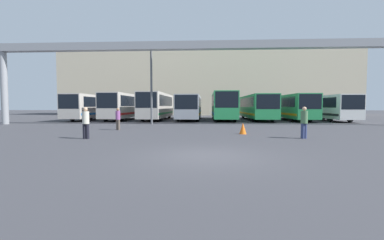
{
  "coord_description": "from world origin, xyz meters",
  "views": [
    {
      "loc": [
        0.01,
        -8.82,
        1.73
      ],
      "look_at": [
        -1.47,
        17.5,
        0.3
      ],
      "focal_mm": 24.0,
      "sensor_mm": 36.0,
      "label": 1
    }
  ],
  "objects_px": {
    "bus_slot_2": "(157,105)",
    "pedestrian_far_center": "(118,118)",
    "bus_slot_0": "(94,106)",
    "lamp_post": "(151,80)",
    "bus_slot_5": "(256,106)",
    "bus_slot_1": "(123,105)",
    "pedestrian_mid_right": "(304,122)",
    "bus_slot_6": "(290,106)",
    "bus_slot_4": "(223,105)",
    "pedestrian_near_right": "(86,122)",
    "traffic_cone": "(243,128)",
    "bus_slot_3": "(190,106)",
    "bus_slot_7": "(327,106)"
  },
  "relations": [
    {
      "from": "pedestrian_near_right",
      "to": "bus_slot_7",
      "type": "bearing_deg",
      "value": -140.93
    },
    {
      "from": "pedestrian_far_center",
      "to": "traffic_cone",
      "type": "bearing_deg",
      "value": 13.35
    },
    {
      "from": "bus_slot_0",
      "to": "bus_slot_6",
      "type": "distance_m",
      "value": 24.96
    },
    {
      "from": "bus_slot_2",
      "to": "bus_slot_5",
      "type": "distance_m",
      "value": 12.49
    },
    {
      "from": "bus_slot_1",
      "to": "pedestrian_near_right",
      "type": "bearing_deg",
      "value": -77.47
    },
    {
      "from": "bus_slot_6",
      "to": "pedestrian_mid_right",
      "type": "height_order",
      "value": "bus_slot_6"
    },
    {
      "from": "bus_slot_0",
      "to": "bus_slot_2",
      "type": "relative_size",
      "value": 1.03
    },
    {
      "from": "bus_slot_0",
      "to": "bus_slot_4",
      "type": "distance_m",
      "value": 16.64
    },
    {
      "from": "bus_slot_4",
      "to": "bus_slot_5",
      "type": "height_order",
      "value": "bus_slot_4"
    },
    {
      "from": "pedestrian_near_right",
      "to": "lamp_post",
      "type": "distance_m",
      "value": 11.65
    },
    {
      "from": "bus_slot_4",
      "to": "bus_slot_5",
      "type": "bearing_deg",
      "value": 3.54
    },
    {
      "from": "pedestrian_far_center",
      "to": "pedestrian_near_right",
      "type": "bearing_deg",
      "value": -61.34
    },
    {
      "from": "bus_slot_0",
      "to": "pedestrian_mid_right",
      "type": "bearing_deg",
      "value": -43.11
    },
    {
      "from": "bus_slot_0",
      "to": "lamp_post",
      "type": "distance_m",
      "value": 12.65
    },
    {
      "from": "bus_slot_1",
      "to": "pedestrian_mid_right",
      "type": "bearing_deg",
      "value": -48.24
    },
    {
      "from": "pedestrian_far_center",
      "to": "pedestrian_mid_right",
      "type": "bearing_deg",
      "value": 7.64
    },
    {
      "from": "bus_slot_7",
      "to": "bus_slot_2",
      "type": "bearing_deg",
      "value": 179.05
    },
    {
      "from": "bus_slot_1",
      "to": "bus_slot_7",
      "type": "distance_m",
      "value": 24.97
    },
    {
      "from": "pedestrian_mid_right",
      "to": "lamp_post",
      "type": "xyz_separation_m",
      "value": [
        -10.43,
        10.33,
        3.33
      ]
    },
    {
      "from": "bus_slot_0",
      "to": "traffic_cone",
      "type": "height_order",
      "value": "bus_slot_0"
    },
    {
      "from": "bus_slot_2",
      "to": "lamp_post",
      "type": "xyz_separation_m",
      "value": [
        1.01,
        -8.01,
        2.33
      ]
    },
    {
      "from": "bus_slot_5",
      "to": "pedestrian_near_right",
      "type": "bearing_deg",
      "value": -123.0
    },
    {
      "from": "bus_slot_0",
      "to": "pedestrian_near_right",
      "type": "height_order",
      "value": "bus_slot_0"
    },
    {
      "from": "bus_slot_2",
      "to": "pedestrian_near_right",
      "type": "bearing_deg",
      "value": -90.31
    },
    {
      "from": "pedestrian_near_right",
      "to": "bus_slot_2",
      "type": "bearing_deg",
      "value": -93.15
    },
    {
      "from": "bus_slot_0",
      "to": "bus_slot_7",
      "type": "distance_m",
      "value": 29.13
    },
    {
      "from": "pedestrian_near_right",
      "to": "bus_slot_1",
      "type": "bearing_deg",
      "value": -80.31
    },
    {
      "from": "bus_slot_5",
      "to": "bus_slot_1",
      "type": "bearing_deg",
      "value": -176.12
    },
    {
      "from": "bus_slot_0",
      "to": "bus_slot_4",
      "type": "xyz_separation_m",
      "value": [
        16.64,
        -0.15,
        0.14
      ]
    },
    {
      "from": "bus_slot_0",
      "to": "traffic_cone",
      "type": "bearing_deg",
      "value": -44.36
    },
    {
      "from": "pedestrian_mid_right",
      "to": "lamp_post",
      "type": "bearing_deg",
      "value": 113.85
    },
    {
      "from": "bus_slot_5",
      "to": "bus_slot_7",
      "type": "relative_size",
      "value": 1.11
    },
    {
      "from": "bus_slot_2",
      "to": "lamp_post",
      "type": "distance_m",
      "value": 8.4
    },
    {
      "from": "bus_slot_2",
      "to": "pedestrian_far_center",
      "type": "bearing_deg",
      "value": -90.66
    },
    {
      "from": "bus_slot_5",
      "to": "bus_slot_7",
      "type": "bearing_deg",
      "value": -4.23
    },
    {
      "from": "pedestrian_far_center",
      "to": "bus_slot_1",
      "type": "bearing_deg",
      "value": 134.91
    },
    {
      "from": "bus_slot_3",
      "to": "pedestrian_far_center",
      "type": "relative_size",
      "value": 7.55
    },
    {
      "from": "lamp_post",
      "to": "bus_slot_4",
      "type": "bearing_deg",
      "value": 47.67
    },
    {
      "from": "bus_slot_4",
      "to": "pedestrian_far_center",
      "type": "xyz_separation_m",
      "value": [
        -8.48,
        -14.04,
        -1.08
      ]
    },
    {
      "from": "bus_slot_0",
      "to": "bus_slot_5",
      "type": "xyz_separation_m",
      "value": [
        20.8,
        0.1,
        -0.03
      ]
    },
    {
      "from": "bus_slot_3",
      "to": "bus_slot_5",
      "type": "bearing_deg",
      "value": 1.43
    },
    {
      "from": "bus_slot_3",
      "to": "pedestrian_mid_right",
      "type": "height_order",
      "value": "bus_slot_3"
    },
    {
      "from": "bus_slot_0",
      "to": "traffic_cone",
      "type": "xyz_separation_m",
      "value": [
        16.83,
        -16.46,
        -1.44
      ]
    },
    {
      "from": "bus_slot_1",
      "to": "bus_slot_5",
      "type": "height_order",
      "value": "bus_slot_1"
    },
    {
      "from": "bus_slot_6",
      "to": "bus_slot_7",
      "type": "distance_m",
      "value": 4.19
    },
    {
      "from": "bus_slot_2",
      "to": "pedestrian_near_right",
      "type": "distance_m",
      "value": 19.14
    },
    {
      "from": "bus_slot_5",
      "to": "bus_slot_6",
      "type": "bearing_deg",
      "value": -1.94
    },
    {
      "from": "traffic_cone",
      "to": "pedestrian_mid_right",
      "type": "bearing_deg",
      "value": -34.82
    },
    {
      "from": "bus_slot_5",
      "to": "traffic_cone",
      "type": "xyz_separation_m",
      "value": [
        -3.97,
        -16.56,
        -1.41
      ]
    },
    {
      "from": "bus_slot_0",
      "to": "lamp_post",
      "type": "height_order",
      "value": "lamp_post"
    }
  ]
}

